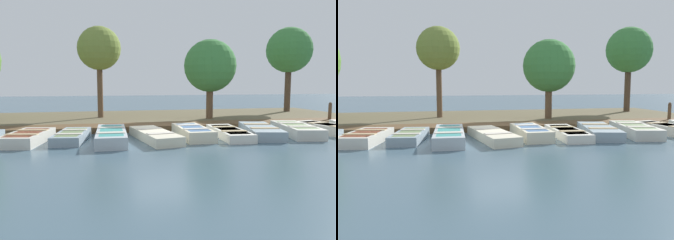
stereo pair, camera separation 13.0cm
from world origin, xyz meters
The scene contains 16 objects.
ground_plane centered at (0.00, 0.00, 0.00)m, with size 80.00×80.00×0.00m, color #425B6B.
shore_bank centered at (-5.00, 0.00, 0.11)m, with size 8.00×24.00×0.21m.
dock_walkway centered at (-1.24, 0.00, 0.13)m, with size 1.49×19.02×0.26m.
rowboat_2 centered at (1.04, -5.12, 0.20)m, with size 2.79×1.63×0.40m.
rowboat_3 centered at (0.94, -3.61, 0.17)m, with size 2.78×1.34×0.35m.
rowboat_4 centered at (1.37, -2.20, 0.22)m, with size 3.53×1.19×0.44m.
rowboat_5 centered at (1.45, -0.62, 0.18)m, with size 3.42×1.58×0.36m.
rowboat_6 centered at (1.25, 0.90, 0.22)m, with size 2.81×1.05×0.44m.
rowboat_7 centered at (1.39, 2.35, 0.17)m, with size 3.20×1.21×0.34m.
rowboat_8 centered at (1.34, 3.72, 0.20)m, with size 3.42×1.89×0.40m.
rowboat_9 centered at (1.46, 5.24, 0.22)m, with size 3.29×1.75×0.44m.
rowboat_10 centered at (1.48, 6.77, 0.20)m, with size 3.18×1.49×0.41m.
mooring_post_far centered at (-1.27, 8.98, 0.57)m, with size 0.17×0.17×1.12m.
park_tree_left centered at (-5.02, -2.50, 3.91)m, with size 2.34×2.34×5.13m.
park_tree_center centered at (-3.22, 3.16, 2.97)m, with size 2.74×2.74×4.37m.
park_tree_right centered at (-6.23, 9.64, 4.18)m, with size 2.93×2.93×5.69m.
Camera 1 is at (13.28, -2.67, 2.14)m, focal length 35.00 mm.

